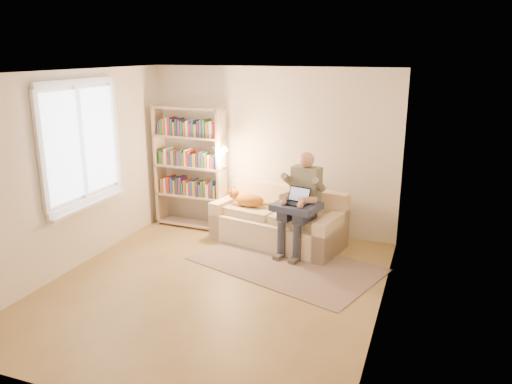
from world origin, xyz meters
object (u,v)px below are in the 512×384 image
at_px(sofa, 279,223).
at_px(cat, 248,199).
at_px(bookshelf, 190,162).
at_px(laptop, 298,200).
at_px(person, 301,198).

xyz_separation_m(sofa, cat, (-0.49, -0.02, 0.34)).
xyz_separation_m(cat, bookshelf, (-1.08, 0.20, 0.47)).
bearing_deg(sofa, laptop, -31.87).
xyz_separation_m(person, bookshelf, (-1.98, 0.42, 0.29)).
xyz_separation_m(cat, laptop, (0.88, -0.35, 0.19)).
bearing_deg(cat, person, -1.59).
bearing_deg(laptop, bookshelf, 176.34).
bearing_deg(sofa, bookshelf, -174.36).
relative_size(sofa, bookshelf, 1.05).
relative_size(laptop, bookshelf, 0.19).
height_order(laptop, bookshelf, bookshelf).
height_order(sofa, person, person).
distance_m(person, cat, 0.94).
height_order(sofa, bookshelf, bookshelf).
xyz_separation_m(sofa, bookshelf, (-1.57, 0.18, 0.80)).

